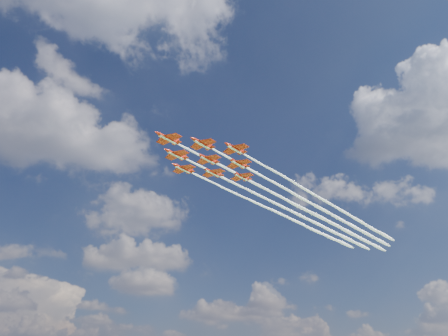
# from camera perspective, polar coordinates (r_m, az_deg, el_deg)

# --- Properties ---
(jet_lead) EXTENTS (130.70, 78.43, 2.82)m
(jet_lead) POSITION_cam_1_polar(r_m,az_deg,el_deg) (202.07, 7.54, -3.82)
(jet_lead) COLOR red
(jet_row2_port) EXTENTS (130.70, 78.43, 2.82)m
(jet_row2_port) POSITION_cam_1_polar(r_m,az_deg,el_deg) (207.34, 10.62, -4.17)
(jet_row2_port) COLOR red
(jet_row2_starb) EXTENTS (130.70, 78.43, 2.82)m
(jet_row2_starb) POSITION_cam_1_polar(r_m,az_deg,el_deg) (213.51, 7.58, -5.02)
(jet_row2_starb) COLOR red
(jet_row3_port) EXTENTS (130.70, 78.43, 2.82)m
(jet_row3_port) POSITION_cam_1_polar(r_m,az_deg,el_deg) (213.19, 13.54, -4.49)
(jet_row3_port) COLOR red
(jet_row3_centre) EXTENTS (130.70, 78.43, 2.82)m
(jet_row3_centre) POSITION_cam_1_polar(r_m,az_deg,el_deg) (218.80, 10.50, -5.32)
(jet_row3_centre) COLOR red
(jet_row3_starb) EXTENTS (130.70, 78.43, 2.82)m
(jet_row3_starb) POSITION_cam_1_polar(r_m,az_deg,el_deg) (225.03, 7.61, -6.10)
(jet_row3_starb) COLOR red
(jet_row4_port) EXTENTS (130.70, 78.43, 2.82)m
(jet_row4_port) POSITION_cam_1_polar(r_m,az_deg,el_deg) (224.63, 13.28, -5.59)
(jet_row4_port) COLOR red
(jet_row4_starb) EXTENTS (130.70, 78.43, 2.82)m
(jet_row4_starb) POSITION_cam_1_polar(r_m,az_deg,el_deg) (230.34, 10.39, -6.36)
(jet_row4_starb) COLOR red
(jet_tail) EXTENTS (130.70, 78.43, 2.82)m
(jet_tail) POSITION_cam_1_polar(r_m,az_deg,el_deg) (236.16, 13.04, -6.60)
(jet_tail) COLOR red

